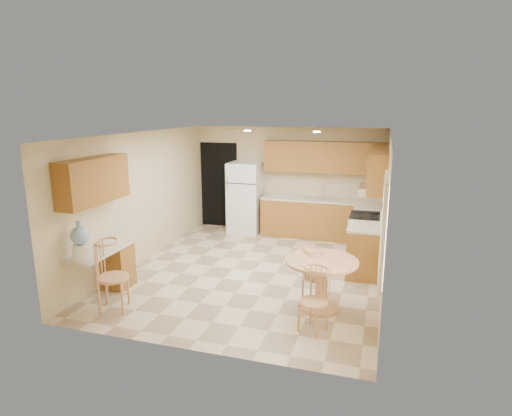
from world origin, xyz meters
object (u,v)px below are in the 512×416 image
(chair_table_a, at_px, (314,272))
(chair_table_b, at_px, (313,297))
(chair_desk, at_px, (108,271))
(dining_table, at_px, (321,277))
(water_crock, at_px, (81,242))
(refrigerator, at_px, (245,198))
(stove, at_px, (366,237))

(chair_table_a, bearing_deg, chair_table_b, -28.66)
(chair_desk, bearing_deg, dining_table, 89.85)
(chair_table_b, xyz_separation_m, water_crock, (-3.40, -0.19, 0.49))
(refrigerator, bearing_deg, chair_desk, -97.51)
(chair_table_b, bearing_deg, dining_table, -65.82)
(refrigerator, height_order, chair_desk, refrigerator)
(refrigerator, xyz_separation_m, dining_table, (2.35, -3.59, -0.33))
(stove, height_order, chair_desk, stove)
(chair_table_b, distance_m, water_crock, 3.44)
(chair_desk, bearing_deg, chair_table_b, 76.20)
(chair_table_a, bearing_deg, dining_table, 0.59)
(dining_table, bearing_deg, chair_table_b, -90.00)
(stove, distance_m, water_crock, 5.16)
(stove, height_order, chair_table_a, stove)
(chair_table_b, height_order, water_crock, water_crock)
(dining_table, distance_m, chair_table_a, 0.21)
(refrigerator, relative_size, water_crock, 2.95)
(refrigerator, bearing_deg, stove, -22.99)
(refrigerator, bearing_deg, water_crock, -103.08)
(dining_table, height_order, chair_desk, chair_desk)
(stove, xyz_separation_m, water_crock, (-3.92, -3.30, 0.56))
(water_crock, bearing_deg, dining_table, 15.26)
(refrigerator, relative_size, chair_desk, 1.61)
(refrigerator, height_order, chair_table_a, refrigerator)
(dining_table, xyz_separation_m, chair_desk, (-2.95, -0.96, 0.12))
(refrigerator, xyz_separation_m, chair_desk, (-0.60, -4.55, -0.20))
(dining_table, xyz_separation_m, water_crock, (-3.40, -0.93, 0.51))
(chair_desk, bearing_deg, chair_table_a, 93.64)
(refrigerator, xyz_separation_m, chair_table_b, (2.35, -4.33, -0.31))
(chair_table_a, distance_m, water_crock, 3.49)
(refrigerator, bearing_deg, dining_table, -56.81)
(dining_table, relative_size, chair_table_b, 1.21)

